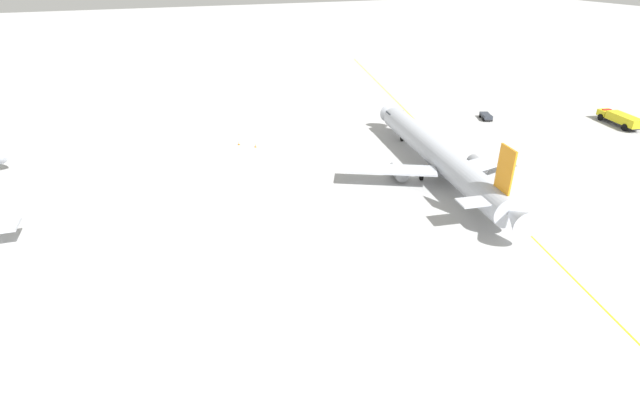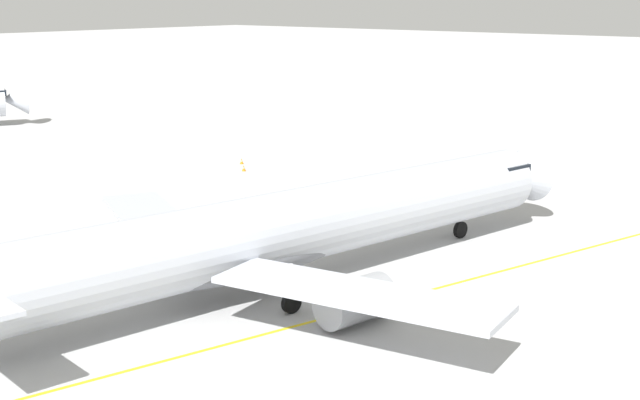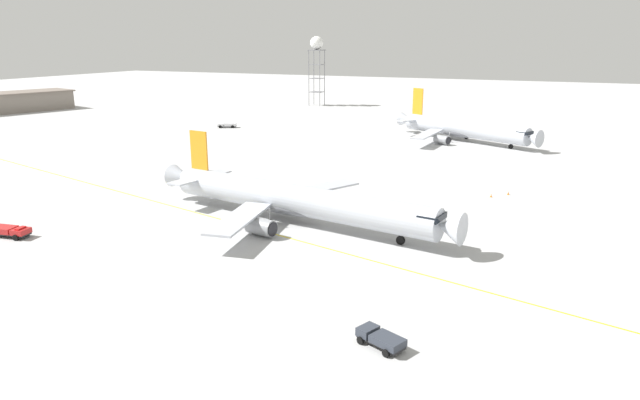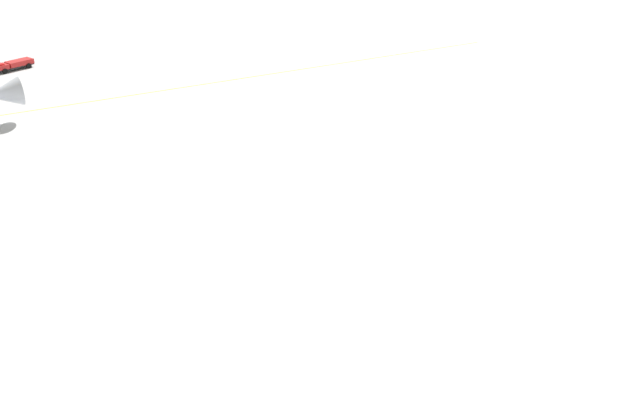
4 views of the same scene
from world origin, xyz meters
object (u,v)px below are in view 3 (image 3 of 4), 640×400
object	(u,v)px
ops_pickup_truck	(8,231)
airliner_main	(294,201)
baggage_truck_truck	(380,338)
airliner_secondary	(463,129)
radar_tower	(317,47)
safety_cone_mid	(508,193)
pushback_tug_truck	(227,125)
safety_cone_near	(491,195)

from	to	relation	value
ops_pickup_truck	airliner_main	bearing A→B (deg)	24.12
ops_pickup_truck	baggage_truck_truck	bearing A→B (deg)	-16.05
airliner_secondary	radar_tower	distance (m)	89.04
airliner_secondary	baggage_truck_truck	xyz separation A→B (m)	(100.05, 12.26, -2.27)
ops_pickup_truck	safety_cone_mid	size ratio (longest dim) A/B	10.77
pushback_tug_truck	safety_cone_mid	distance (m)	91.49
safety_cone_near	ops_pickup_truck	bearing A→B (deg)	-50.07
baggage_truck_truck	ops_pickup_truck	size ratio (longest dim) A/B	0.74
radar_tower	safety_cone_near	size ratio (longest dim) A/B	45.79
airliner_secondary	safety_cone_near	size ratio (longest dim) A/B	68.48
ops_pickup_truck	radar_tower	distance (m)	155.40
airliner_secondary	radar_tower	size ratio (longest dim) A/B	1.50
airliner_main	airliner_secondary	bearing A→B (deg)	92.35
baggage_truck_truck	pushback_tug_truck	size ratio (longest dim) A/B	0.78
airliner_secondary	safety_cone_mid	world-z (taller)	airliner_secondary
baggage_truck_truck	radar_tower	world-z (taller)	radar_tower
safety_cone_near	safety_cone_mid	bearing A→B (deg)	137.98
airliner_main	baggage_truck_truck	xyz separation A→B (m)	(25.93, 20.69, -2.38)
airliner_main	airliner_secondary	xyz separation A→B (m)	(-74.12, 8.43, -0.10)
baggage_truck_truck	radar_tower	distance (m)	177.08
baggage_truck_truck	safety_cone_near	world-z (taller)	baggage_truck_truck
airliner_secondary	radar_tower	xyz separation A→B (m)	(-57.88, -65.16, 18.21)
airliner_main	ops_pickup_truck	world-z (taller)	airliner_main
safety_cone_mid	pushback_tug_truck	bearing A→B (deg)	-118.09
baggage_truck_truck	airliner_secondary	bearing A→B (deg)	-60.59
airliner_secondary	pushback_tug_truck	xyz separation A→B (m)	(4.33, -64.52, -2.18)
airliner_secondary	ops_pickup_truck	xyz separation A→B (m)	(93.86, -38.56, -2.18)
airliner_secondary	pushback_tug_truck	bearing A→B (deg)	-150.36
pushback_tug_truck	baggage_truck_truck	bearing A→B (deg)	102.74
radar_tower	airliner_main	bearing A→B (deg)	23.26
airliner_main	safety_cone_near	xyz separation A→B (m)	(-24.17, 22.32, -2.81)
airliner_secondary	radar_tower	bearing A→B (deg)	164.19
ops_pickup_truck	radar_tower	xyz separation A→B (m)	(-151.75, -26.60, 20.39)
safety_cone_mid	ops_pickup_truck	bearing A→B (deg)	-49.68
baggage_truck_truck	ops_pickup_truck	distance (m)	51.20
safety_cone_mid	airliner_main	bearing A→B (deg)	-42.66
airliner_secondary	safety_cone_mid	bearing A→B (deg)	-45.33
airliner_secondary	baggage_truck_truck	bearing A→B (deg)	-57.21
pushback_tug_truck	airliner_main	bearing A→B (deg)	102.79
airliner_secondary	safety_cone_mid	xyz separation A→B (m)	(47.40, 16.19, -2.71)
airliner_secondary	baggage_truck_truck	distance (m)	100.83
airliner_main	baggage_truck_truck	distance (m)	33.26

